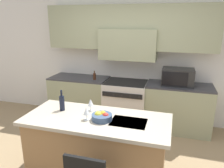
% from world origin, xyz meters
% --- Properties ---
extents(back_cabinetry, '(10.00, 0.46, 2.70)m').
position_xyz_m(back_cabinetry, '(0.00, 1.95, 1.59)').
color(back_cabinetry, silver).
rests_on(back_cabinetry, ground_plane).
extents(back_counter, '(3.32, 0.62, 0.93)m').
position_xyz_m(back_counter, '(-0.00, 1.70, 0.46)').
color(back_counter, gray).
rests_on(back_counter, ground_plane).
extents(range_stove, '(0.85, 0.70, 0.92)m').
position_xyz_m(range_stove, '(-0.00, 1.68, 0.46)').
color(range_stove, beige).
rests_on(range_stove, ground_plane).
extents(microwave, '(0.58, 0.38, 0.32)m').
position_xyz_m(microwave, '(0.99, 1.70, 1.09)').
color(microwave, black).
rests_on(microwave, back_counter).
extents(kitchen_island, '(1.89, 0.83, 0.91)m').
position_xyz_m(kitchen_island, '(0.00, -0.05, 0.46)').
color(kitchen_island, olive).
rests_on(kitchen_island, ground_plane).
extents(wine_bottle, '(0.07, 0.07, 0.29)m').
position_xyz_m(wine_bottle, '(-0.54, 0.05, 1.02)').
color(wine_bottle, black).
rests_on(wine_bottle, kitchen_island).
extents(wine_glass_near, '(0.08, 0.08, 0.17)m').
position_xyz_m(wine_glass_near, '(-0.10, -0.14, 1.03)').
color(wine_glass_near, white).
rests_on(wine_glass_near, kitchen_island).
extents(wine_glass_far, '(0.08, 0.08, 0.17)m').
position_xyz_m(wine_glass_far, '(-0.15, 0.14, 1.03)').
color(wine_glass_far, white).
rests_on(wine_glass_far, kitchen_island).
extents(fruit_bowl, '(0.26, 0.26, 0.11)m').
position_xyz_m(fruit_bowl, '(0.09, -0.08, 0.95)').
color(fruit_bowl, '#384C6B').
rests_on(fruit_bowl, kitchen_island).
extents(oil_bottle_on_counter, '(0.06, 0.06, 0.19)m').
position_xyz_m(oil_bottle_on_counter, '(-0.66, 1.62, 1.00)').
color(oil_bottle_on_counter, '#422314').
rests_on(oil_bottle_on_counter, back_counter).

